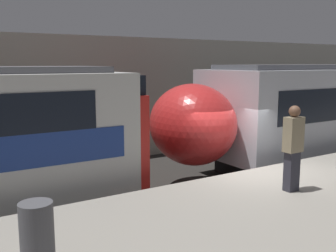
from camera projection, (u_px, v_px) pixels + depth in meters
name	position (u px, v px, depth m)	size (l,w,h in m)	color
ground_plane	(252.00, 212.00, 10.02)	(120.00, 120.00, 0.00)	#282623
platform	(335.00, 222.00, 7.95)	(40.00, 4.72, 1.15)	gray
station_rear_barrier	(129.00, 99.00, 15.43)	(50.00, 0.15, 4.76)	#B2AD9E
person_waiting	(293.00, 146.00, 8.00)	(0.38, 0.24, 1.77)	#2D2D38
trash_bin	(37.00, 234.00, 5.09)	(0.44, 0.44, 0.85)	#4C4C51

